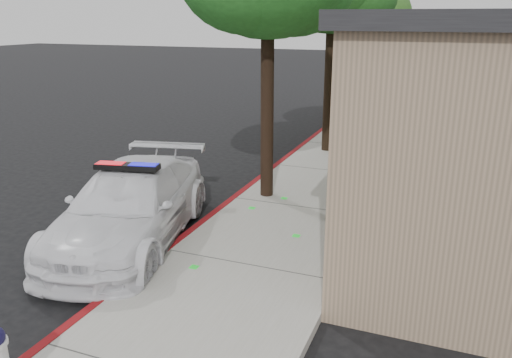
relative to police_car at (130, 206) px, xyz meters
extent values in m
plane|color=black|center=(0.90, -0.35, -0.73)|extent=(120.00, 120.00, 0.00)
cube|color=gray|center=(2.50, 2.65, -0.65)|extent=(3.20, 60.00, 0.15)
cube|color=maroon|center=(0.96, 2.65, -0.65)|extent=(0.14, 60.00, 0.16)
cube|color=black|center=(4.07, 0.65, 1.22)|extent=(0.08, 1.48, 1.68)
cube|color=black|center=(4.07, 3.65, 1.22)|extent=(0.08, 1.48, 1.68)
cube|color=black|center=(4.07, 6.65, 1.22)|extent=(0.08, 1.48, 1.68)
cube|color=black|center=(4.07, 9.65, 1.22)|extent=(0.08, 1.48, 1.68)
cube|color=black|center=(4.07, 12.65, 1.22)|extent=(0.08, 1.48, 1.68)
cube|color=black|center=(4.07, 15.65, 1.22)|extent=(0.08, 1.48, 1.68)
cube|color=black|center=(4.07, 18.65, 1.22)|extent=(0.08, 1.48, 1.68)
imported|color=white|center=(0.00, 0.00, 0.00)|extent=(3.09, 5.32, 1.45)
cube|color=black|center=(0.00, 0.00, 0.78)|extent=(1.23, 0.54, 0.10)
cube|color=red|center=(-0.31, -0.07, 0.79)|extent=(0.56, 0.35, 0.11)
cube|color=#0D0BC5|center=(0.31, 0.07, 0.79)|extent=(0.56, 0.35, 0.11)
cylinder|color=black|center=(1.60, 3.12, 1.44)|extent=(0.29, 0.29, 4.04)
cylinder|color=black|center=(1.85, 7.82, 1.40)|extent=(0.28, 0.28, 3.95)
cylinder|color=black|center=(2.26, 12.73, 1.04)|extent=(0.24, 0.24, 3.24)
ellipsoid|color=#285319|center=(2.26, 12.73, 3.50)|extent=(2.78, 2.78, 2.36)
ellipsoid|color=#285319|center=(2.70, 12.96, 3.22)|extent=(2.13, 2.13, 1.81)
ellipsoid|color=#285319|center=(2.02, 12.42, 3.31)|extent=(2.22, 2.22, 1.89)
camera|label=1|loc=(5.58, -7.63, 3.43)|focal=36.13mm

